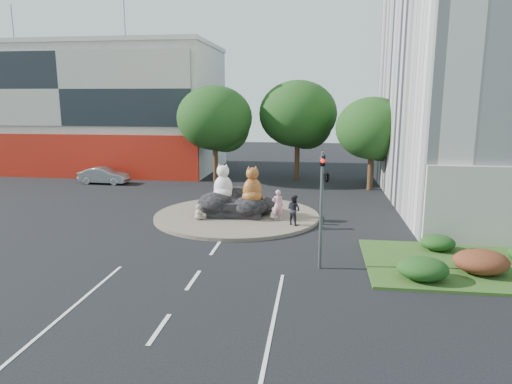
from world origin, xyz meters
TOP-DOWN VIEW (x-y plane):
  - ground at (0.00, 0.00)m, footprint 120.00×120.00m
  - roundabout_island at (0.00, 10.00)m, footprint 10.00×10.00m
  - rock_plinth at (0.00, 10.00)m, footprint 3.20×2.60m
  - shophouse_block at (-18.00, 27.91)m, footprint 25.20×12.30m
  - grass_verge at (12.00, 3.00)m, footprint 10.00×6.00m
  - tree_left at (-3.93, 22.06)m, footprint 6.46×6.46m
  - tree_mid at (3.07, 24.06)m, footprint 6.84×6.84m
  - tree_right at (9.07, 20.06)m, footprint 5.70×5.70m
  - hedge_near_green at (9.00, 1.00)m, footprint 2.00×1.60m
  - hedge_red at (11.50, 2.00)m, footprint 2.20×1.76m
  - hedge_back_green at (10.50, 4.80)m, footprint 1.60×1.28m
  - traffic_light at (5.10, 2.00)m, footprint 0.44×1.24m
  - street_lamp at (12.82, 8.00)m, footprint 2.34×0.22m
  - cat_white at (-0.84, 10.05)m, footprint 1.41×1.25m
  - cat_tabby at (1.04, 9.47)m, footprint 1.70×1.63m
  - kitten_calico at (-1.99, 8.49)m, footprint 0.75×0.73m
  - kitten_white at (2.33, 9.24)m, footprint 0.55×0.52m
  - pedestrian_pink at (2.60, 8.87)m, footprint 0.72×0.54m
  - pedestrian_dark at (3.56, 8.08)m, footprint 1.06×1.02m
  - parked_car at (-13.21, 19.69)m, footprint 4.28×1.64m
  - litter_bin at (8.89, 1.03)m, footprint 0.63×0.63m

SIDE VIEW (x-z plane):
  - ground at x=0.00m, z-range 0.00..0.00m
  - grass_verge at x=12.00m, z-range 0.00..0.12m
  - roundabout_island at x=0.00m, z-range 0.00..0.20m
  - hedge_back_green at x=10.50m, z-range 0.12..0.84m
  - litter_bin at x=8.89m, z-range 0.12..0.91m
  - kitten_white at x=2.33m, z-range 0.20..0.91m
  - hedge_near_green at x=9.00m, z-range 0.12..1.02m
  - hedge_red at x=11.50m, z-range 0.12..1.11m
  - rock_plinth at x=0.00m, z-range 0.20..1.10m
  - kitten_calico at x=-1.99m, z-range 0.20..1.14m
  - parked_car at x=-13.21m, z-range 0.00..1.39m
  - pedestrian_dark at x=3.56m, z-range 0.20..1.91m
  - pedestrian_pink at x=2.60m, z-range 0.20..2.01m
  - cat_tabby at x=1.04m, z-range 1.10..3.30m
  - cat_white at x=-0.84m, z-range 1.10..3.30m
  - traffic_light at x=5.10m, z-range 1.12..6.12m
  - street_lamp at x=12.82m, z-range 0.52..8.58m
  - tree_right at x=9.07m, z-range 0.98..8.28m
  - tree_left at x=-3.93m, z-range 1.11..9.38m
  - tree_mid at x=3.07m, z-range 1.18..9.94m
  - shophouse_block at x=-18.00m, z-range -2.52..14.88m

